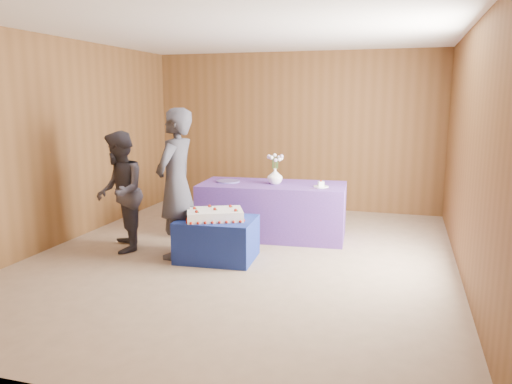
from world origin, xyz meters
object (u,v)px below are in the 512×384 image
at_px(serving_table, 272,210).
at_px(vase, 275,176).
at_px(guest_left, 176,184).
at_px(sheet_cake, 215,215).
at_px(cake_table, 217,239).
at_px(guest_right, 120,192).

relative_size(serving_table, vase, 9.21).
distance_m(vase, guest_left, 1.52).
xyz_separation_m(sheet_cake, guest_left, (-0.49, 0.00, 0.34)).
distance_m(sheet_cake, vase, 1.32).
bearing_deg(vase, cake_table, -109.40).
bearing_deg(serving_table, guest_left, -130.38).
bearing_deg(serving_table, cake_table, -112.12).
xyz_separation_m(serving_table, guest_right, (-1.67, -1.20, 0.39)).
bearing_deg(sheet_cake, vase, 46.28).
bearing_deg(guest_left, cake_table, 97.46).
height_order(sheet_cake, guest_right, guest_right).
distance_m(vase, guest_right, 2.08).
relative_size(serving_table, guest_left, 1.11).
bearing_deg(serving_table, vase, -19.37).
xyz_separation_m(cake_table, serving_table, (0.38, 1.18, 0.12)).
bearing_deg(guest_right, guest_left, 57.84).
xyz_separation_m(sheet_cake, vase, (0.42, 1.21, 0.30)).
relative_size(serving_table, guest_right, 1.32).
xyz_separation_m(serving_table, guest_left, (-0.88, -1.22, 0.53)).
height_order(cake_table, serving_table, serving_table).
distance_m(serving_table, guest_right, 2.09).
distance_m(serving_table, guest_left, 1.59).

